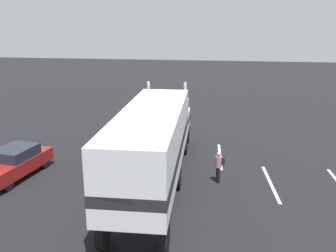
{
  "coord_description": "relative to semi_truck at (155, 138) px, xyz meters",
  "views": [
    {
      "loc": [
        -21.78,
        -3.66,
        7.77
      ],
      "look_at": [
        -0.24,
        -0.18,
        1.6
      ],
      "focal_mm": 38.46,
      "sensor_mm": 36.0,
      "label": 1
    }
  ],
  "objects": [
    {
      "name": "person_bystander",
      "position": [
        0.97,
        -3.08,
        -1.63
      ],
      "size": [
        0.36,
        0.47,
        1.63
      ],
      "color": "black",
      "rests_on": "ground_plane"
    },
    {
      "name": "lane_stripe_near",
      "position": [
        4.74,
        -3.08,
        -2.52
      ],
      "size": [
        4.4,
        0.4,
        0.01
      ],
      "primitive_type": "cube",
      "rotation": [
        0.0,
        0.0,
        0.05
      ],
      "color": "silver",
      "rests_on": "ground_plane"
    },
    {
      "name": "parked_car",
      "position": [
        -0.04,
        7.53,
        -1.72
      ],
      "size": [
        4.59,
        2.32,
        1.57
      ],
      "color": "maroon",
      "rests_on": "ground_plane"
    },
    {
      "name": "ground_plane",
      "position": [
        5.61,
        0.42,
        -2.52
      ],
      "size": [
        120.0,
        120.0,
        0.0
      ],
      "primitive_type": "plane",
      "color": "black"
    },
    {
      "name": "semi_truck",
      "position": [
        0.0,
        0.0,
        0.0
      ],
      "size": [
        14.27,
        3.52,
        4.5
      ],
      "color": "white",
      "rests_on": "ground_plane"
    },
    {
      "name": "lane_stripe_mid",
      "position": [
        1.21,
        -5.71,
        -2.52
      ],
      "size": [
        4.4,
        0.53,
        0.01
      ],
      "primitive_type": "cube",
      "rotation": [
        0.0,
        0.0,
        0.08
      ],
      "color": "silver",
      "rests_on": "ground_plane"
    }
  ]
}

